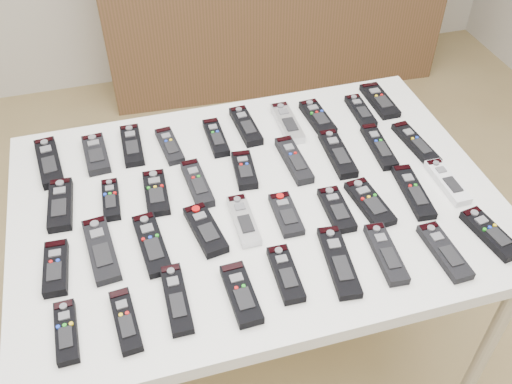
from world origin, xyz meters
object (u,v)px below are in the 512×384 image
object	(u,v)px
remote_2	(132,145)
remote_21	(152,244)
remote_13	(197,184)
remote_19	(56,268)
remote_24	(286,214)
remote_26	(370,203)
sideboard	(275,5)
remote_16	(337,154)
remote_18	(416,144)
table	(256,213)
remote_37	(490,234)
remote_14	(244,170)
remote_9	(380,101)
remote_23	(244,220)
remote_4	(216,138)
remote_33	(286,274)
remote_11	(111,200)
remote_10	(60,205)
remote_30	(126,321)
remote_36	(444,251)
remote_5	(246,126)
remote_0	(49,162)
remote_8	(360,111)
remote_12	(156,193)
remote_27	(413,192)
remote_35	(386,253)
remote_32	(241,294)
remote_25	(337,209)
remote_15	(294,160)
remote_6	(287,123)
remote_1	(96,154)
remote_28	(447,182)
remote_31	(176,299)
remote_3	(170,146)
remote_29	(66,332)
remote_7	(318,118)
remote_20	(101,250)

from	to	relation	value
remote_2	remote_21	distance (m)	0.39
remote_13	remote_19	world-z (taller)	same
remote_19	remote_24	world-z (taller)	remote_19
remote_21	remote_26	distance (m)	0.56
sideboard	remote_16	bearing A→B (deg)	-98.06
remote_18	table	bearing A→B (deg)	-175.80
remote_37	remote_14	bearing A→B (deg)	133.88
remote_9	remote_23	bearing A→B (deg)	-145.11
remote_4	remote_33	distance (m)	0.54
remote_4	remote_11	xyz separation A→B (m)	(-0.32, -0.18, 0.00)
remote_10	remote_9	bearing A→B (deg)	15.24
remote_10	remote_30	world-z (taller)	remote_10
remote_36	remote_16	bearing A→B (deg)	102.95
remote_23	remote_5	bearing A→B (deg)	74.45
sideboard	remote_24	xyz separation A→B (m)	(-0.54, -1.82, 0.34)
remote_0	remote_10	size ratio (longest dim) A/B	1.14
table	remote_8	xyz separation A→B (m)	(0.41, 0.27, 0.07)
remote_12	remote_27	bearing A→B (deg)	-12.98
remote_35	remote_32	bearing A→B (deg)	-172.47
remote_25	remote_0	bearing A→B (deg)	152.61
remote_12	remote_37	distance (m)	0.84
remote_24	remote_12	bearing A→B (deg)	152.24
remote_2	remote_15	xyz separation A→B (m)	(0.42, -0.19, 0.00)
table	remote_6	distance (m)	0.33
remote_1	remote_11	xyz separation A→B (m)	(0.02, -0.20, -0.00)
remote_10	remote_33	size ratio (longest dim) A/B	1.13
remote_9	remote_15	bearing A→B (deg)	-150.44
remote_0	remote_18	xyz separation A→B (m)	(1.02, -0.20, -0.00)
remote_2	remote_21	xyz separation A→B (m)	(-0.00, -0.39, 0.00)
remote_28	remote_2	bearing A→B (deg)	153.48
remote_23	remote_9	bearing A→B (deg)	35.74
remote_32	remote_0	bearing A→B (deg)	122.68
remote_6	remote_26	distance (m)	0.39
remote_31	remote_33	xyz separation A→B (m)	(0.25, -0.00, 0.00)
remote_37	remote_3	bearing A→B (deg)	132.48
remote_30	remote_29	bearing A→B (deg)	172.52
remote_13	remote_10	bearing A→B (deg)	173.31
remote_5	remote_32	world-z (taller)	same
remote_30	remote_12	bearing A→B (deg)	67.60
remote_19	remote_7	bearing A→B (deg)	29.33
remote_5	remote_25	distance (m)	0.42
remote_11	remote_24	size ratio (longest dim) A/B	0.98
remote_1	remote_30	world-z (taller)	remote_1
remote_19	remote_21	bearing A→B (deg)	6.85
remote_5	remote_16	bearing A→B (deg)	-45.44
remote_16	sideboard	bearing A→B (deg)	80.98
remote_5	remote_21	bearing A→B (deg)	-133.93
remote_20	remote_29	distance (m)	0.23
remote_6	remote_20	xyz separation A→B (m)	(-0.58, -0.36, -0.00)
remote_33	remote_10	bearing A→B (deg)	144.36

